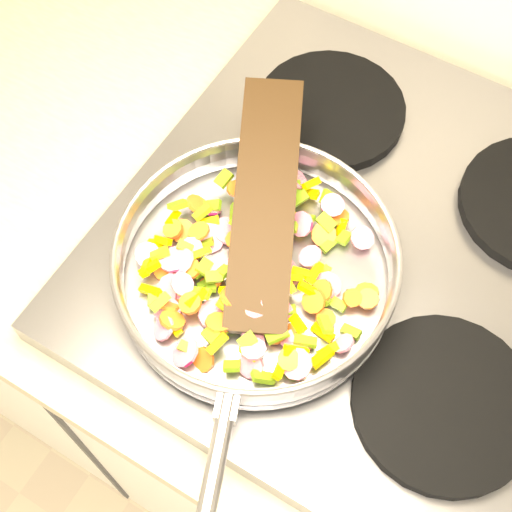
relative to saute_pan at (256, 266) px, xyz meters
The scene contains 7 objects.
cooktop 0.17m from the saute_pan, 51.43° to the left, with size 0.60×0.60×0.04m, color #939399.
grate_fl 0.06m from the saute_pan, 156.00° to the right, with size 0.19×0.19×0.02m, color black.
grate_fr 0.24m from the saute_pan, ahead, with size 0.19×0.19×0.02m, color black.
grate_bl 0.27m from the saute_pan, 99.59° to the left, with size 0.19×0.19×0.02m, color black.
saute_pan is the anchor object (origin of this frame).
vegetable_heap 0.01m from the saute_pan, 119.41° to the right, with size 0.26×0.28×0.05m.
wooden_spatula 0.07m from the saute_pan, 112.43° to the left, with size 0.29×0.07×0.01m, color black.
Camera 1 is at (-0.61, 1.24, 1.66)m, focal length 50.00 mm.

